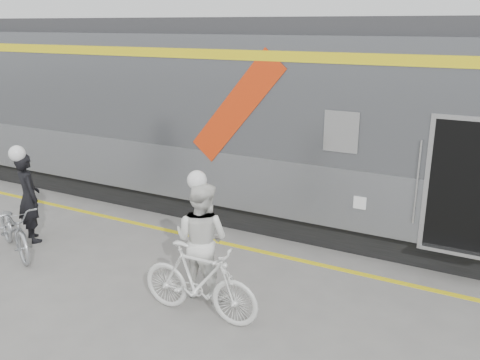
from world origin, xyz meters
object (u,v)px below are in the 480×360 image
Objects in this scene: man at (29,198)px; woman at (202,240)px; bicycle_left at (14,229)px; bicycle_right at (199,281)px.

woman is at bearing -157.87° from man.
woman is at bearing -59.66° from bicycle_left.
bicycle_right is (4.06, -0.19, 0.07)m from bicycle_left.
woman reaches higher than man.
bicycle_left is 1.00× the size of woman.
woman is (3.76, 0.36, 0.43)m from bicycle_left.
man is at bearing 78.68° from bicycle_right.
bicycle_left is 0.99× the size of bicycle_right.
bicycle_right is at bearing -164.98° from man.
woman is (3.96, -0.19, 0.05)m from man.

